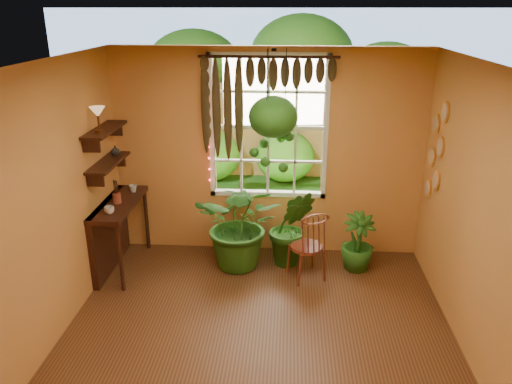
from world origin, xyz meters
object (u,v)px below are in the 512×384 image
Objects in this scene: windsor_chair at (308,256)px; potted_plant_left at (241,224)px; counter_ledge at (113,227)px; potted_plant_mid at (291,227)px; hanging_basket at (273,122)px.

potted_plant_left reaches higher than windsor_chair.
counter_ledge is 1.01× the size of potted_plant_left.
windsor_chair is 1.01× the size of potted_plant_mid.
hanging_basket reaches higher than potted_plant_mid.
hanging_basket reaches higher than potted_plant_left.
hanging_basket is at bearing 31.05° from potted_plant_left.
windsor_chair is at bearing -46.29° from hanging_basket.
hanging_basket is (0.38, 0.23, 1.25)m from potted_plant_left.
windsor_chair is (2.44, -0.12, -0.25)m from counter_ledge.
windsor_chair is at bearing -59.69° from potted_plant_mid.
potted_plant_left is at bearing -148.95° from hanging_basket.
windsor_chair reaches higher than potted_plant_mid.
windsor_chair is 0.45m from potted_plant_mid.
windsor_chair is 1.67m from hanging_basket.
hanging_basket is at bearing 152.65° from potted_plant_mid.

